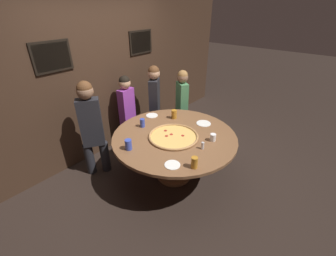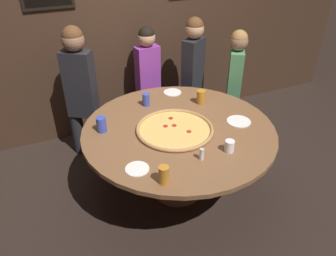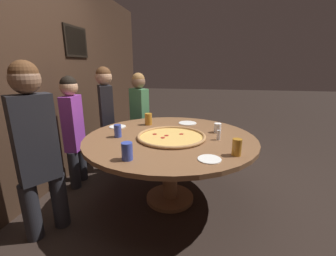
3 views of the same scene
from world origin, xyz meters
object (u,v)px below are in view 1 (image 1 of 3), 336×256
drink_cup_near_right (194,163)px  diner_side_right (155,99)px  drink_cup_far_right (128,145)px  diner_far_left (182,101)px  giant_pizza (173,136)px  white_plate_right_side (152,115)px  diner_side_left (127,108)px  drink_cup_near_left (174,114)px  drink_cup_centre_back (142,123)px  white_plate_left_side (172,165)px  diner_centre_back (91,125)px  white_plate_far_back (204,123)px  dining_table (174,142)px  drink_cup_far_left (213,137)px  condiment_shaker (203,146)px

drink_cup_near_right → diner_side_right: diner_side_right is taller
drink_cup_far_right → diner_far_left: diner_far_left is taller
giant_pizza → drink_cup_far_right: size_ratio=5.02×
white_plate_right_side → diner_side_left: (-0.09, 0.52, 0.01)m
drink_cup_near_left → diner_far_left: (0.61, 0.30, -0.05)m
diner_far_left → drink_cup_far_right: bearing=-43.9°
drink_cup_near_left → drink_cup_centre_back: bearing=161.0°
white_plate_left_side → diner_centre_back: bearing=95.7°
diner_side_right → white_plate_far_back: bearing=51.3°
giant_pizza → drink_cup_centre_back: size_ratio=5.38×
dining_table → white_plate_far_back: (0.56, -0.13, 0.12)m
drink_cup_far_left → white_plate_far_back: 0.49m
white_plate_right_side → diner_side_right: 0.54m
drink_cup_near_right → drink_cup_far_left: (0.63, 0.13, -0.02)m
drink_cup_near_left → white_plate_far_back: bearing=-72.4°
condiment_shaker → diner_side_left: size_ratio=0.07×
drink_cup_near_left → diner_side_right: size_ratio=0.10×
giant_pizza → diner_centre_back: diner_centre_back is taller
drink_cup_centre_back → diner_side_left: bearing=67.9°
dining_table → diner_centre_back: size_ratio=1.17×
drink_cup_far_right → drink_cup_centre_back: size_ratio=1.07×
condiment_shaker → diner_side_left: diner_side_left is taller
drink_cup_near_left → drink_cup_far_right: drink_cup_near_left is taller
drink_cup_far_left → diner_side_right: (0.44, 1.48, 0.02)m
drink_cup_far_right → drink_cup_near_left: bearing=5.9°
drink_cup_centre_back → giant_pizza: bearing=-82.8°
diner_centre_back → diner_side_right: size_ratio=1.04×
drink_cup_centre_back → dining_table: bearing=-77.1°
diner_centre_back → dining_table: bearing=158.7°
drink_cup_near_right → drink_cup_far_right: bearing=105.7°
giant_pizza → drink_cup_far_right: drink_cup_far_right is taller
white_plate_far_back → diner_side_left: (-0.40, 1.32, 0.01)m
dining_table → white_plate_left_side: (-0.54, -0.40, 0.12)m
drink_cup_near_left → drink_cup_far_left: size_ratio=1.39×
diner_side_left → diner_centre_back: 0.86m
drink_cup_near_left → condiment_shaker: bearing=-118.3°
drink_cup_far_right → white_plate_right_side: (0.89, 0.44, -0.07)m
condiment_shaker → giant_pizza: bearing=92.0°
drink_cup_centre_back → white_plate_far_back: bearing=-43.8°
white_plate_left_side → diner_side_left: bearing=66.5°
diner_side_right → diner_far_left: bearing=101.0°
drink_cup_centre_back → drink_cup_far_right: bearing=-151.1°
diner_side_left → diner_centre_back: size_ratio=0.90×
drink_cup_far_left → white_plate_far_back: (0.34, 0.35, -0.05)m
condiment_shaker → diner_side_right: diner_side_right is taller
white_plate_left_side → diner_far_left: (1.55, 1.04, 0.02)m
dining_table → diner_centre_back: (-0.68, 0.99, 0.22)m
drink_cup_centre_back → condiment_shaker: size_ratio=1.33×
drink_cup_far_left → white_plate_right_side: 1.16m
white_plate_left_side → white_plate_right_side: bearing=53.9°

